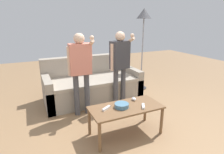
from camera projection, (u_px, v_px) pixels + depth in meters
name	position (u px, v px, depth m)	size (l,w,h in m)	color
ground_plane	(132.00, 131.00, 2.84)	(12.00, 12.00, 0.00)	#93704C
couch	(92.00, 85.00, 3.97)	(1.96, 0.92, 0.87)	#9E9384
coffee_table	(126.00, 110.00, 2.67)	(1.04, 0.48, 0.45)	brown
snack_bowl	(122.00, 105.00, 2.62)	(0.20, 0.20, 0.06)	teal
game_remote_nunchuk	(134.00, 99.00, 2.85)	(0.06, 0.09, 0.05)	white
floor_lamp	(144.00, 20.00, 4.16)	(0.33, 0.33, 1.87)	#2D2D33
player_right	(120.00, 61.00, 3.47)	(0.45, 0.27, 1.43)	#47474C
player_left	(80.00, 65.00, 3.12)	(0.42, 0.29, 1.43)	#47474C
game_remote_wand_near	(106.00, 108.00, 2.57)	(0.15, 0.11, 0.03)	white
game_remote_wand_far	(143.00, 106.00, 2.63)	(0.11, 0.14, 0.03)	white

